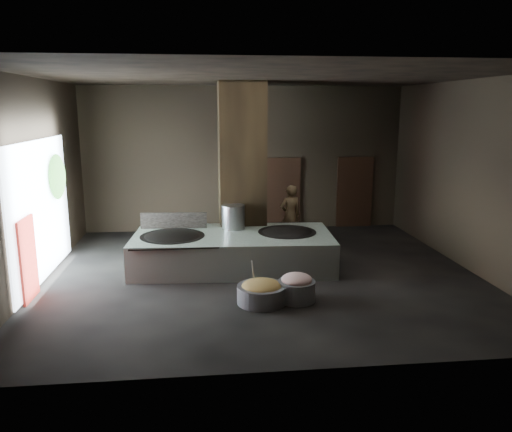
{
  "coord_description": "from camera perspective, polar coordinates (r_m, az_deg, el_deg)",
  "views": [
    {
      "loc": [
        -1.37,
        -11.18,
        3.84
      ],
      "look_at": [
        -0.06,
        0.65,
        1.25
      ],
      "focal_mm": 35.0,
      "sensor_mm": 36.0,
      "label": 1
    }
  ],
  "objects": [
    {
      "name": "stock_pot",
      "position": [
        12.61,
        -2.62,
        -0.14
      ],
      "size": [
        0.58,
        0.58,
        0.63
      ],
      "primitive_type": "cylinder",
      "color": "#A1A3A9",
      "rests_on": "hearth_platform"
    },
    {
      "name": "floor",
      "position": [
        11.91,
        0.64,
        -6.78
      ],
      "size": [
        10.0,
        9.0,
        0.1
      ],
      "primitive_type": "cube",
      "color": "black",
      "rests_on": "ground"
    },
    {
      "name": "right_wall",
      "position": [
        12.99,
        23.44,
        4.24
      ],
      "size": [
        0.1,
        9.0,
        4.5
      ],
      "primitive_type": "cube",
      "color": "black",
      "rests_on": "ground"
    },
    {
      "name": "left_opening",
      "position": [
        12.13,
        -23.35,
        0.63
      ],
      "size": [
        0.04,
        4.2,
        3.1
      ],
      "primitive_type": "cube",
      "color": "white",
      "rests_on": "ground"
    },
    {
      "name": "left_wall",
      "position": [
        11.87,
        -24.35,
        3.49
      ],
      "size": [
        0.1,
        9.0,
        4.5
      ],
      "primitive_type": "cube",
      "color": "black",
      "rests_on": "ground"
    },
    {
      "name": "tree_silhouette",
      "position": [
        13.06,
        -21.78,
        4.19
      ],
      "size": [
        0.28,
        1.1,
        1.1
      ],
      "primitive_type": "ellipsoid",
      "color": "#194714",
      "rests_on": "left_opening"
    },
    {
      "name": "back_wall",
      "position": [
        15.87,
        -1.34,
        6.52
      ],
      "size": [
        10.0,
        0.1,
        4.5
      ],
      "primitive_type": "cube",
      "color": "black",
      "rests_on": "ground"
    },
    {
      "name": "splash_guard",
      "position": [
        12.83,
        -9.38,
        -0.54
      ],
      "size": [
        1.67,
        0.17,
        0.42
      ],
      "primitive_type": "cube",
      "rotation": [
        0.0,
        0.0,
        -0.06
      ],
      "color": "black",
      "rests_on": "hearth_platform"
    },
    {
      "name": "wok_left",
      "position": [
        12.12,
        -9.52,
        -2.67
      ],
      "size": [
        1.51,
        1.51,
        0.42
      ],
      "primitive_type": "ellipsoid",
      "color": "black",
      "rests_on": "hearth_platform"
    },
    {
      "name": "doorway_far_glow",
      "position": [
        16.78,
        10.95,
        2.48
      ],
      "size": [
        0.82,
        0.04,
        1.93
      ],
      "primitive_type": "cube",
      "color": "#8C6647",
      "rests_on": "ground"
    },
    {
      "name": "doorway_near",
      "position": [
        16.07,
        2.98,
        2.45
      ],
      "size": [
        1.18,
        0.08,
        2.38
      ],
      "primitive_type": "cube",
      "color": "black",
      "rests_on": "ground"
    },
    {
      "name": "meat_basin",
      "position": [
        10.25,
        4.65,
        -8.51
      ],
      "size": [
        1.0,
        1.0,
        0.42
      ],
      "primitive_type": "cylinder",
      "rotation": [
        0.0,
        0.0,
        -0.41
      ],
      "color": "slate",
      "rests_on": "ground"
    },
    {
      "name": "cook",
      "position": [
        14.18,
        3.93,
        0.11
      ],
      "size": [
        0.71,
        0.56,
        1.72
      ],
      "primitive_type": "imported",
      "rotation": [
        0.0,
        0.0,
        3.42
      ],
      "color": "olive",
      "rests_on": "ground"
    },
    {
      "name": "hearth_platform",
      "position": [
        12.26,
        -2.66,
        -3.95
      ],
      "size": [
        4.93,
        2.59,
        0.83
      ],
      "primitive_type": "cube",
      "rotation": [
        0.0,
        0.0,
        -0.06
      ],
      "color": "#AEBEAB",
      "rests_on": "ground"
    },
    {
      "name": "platform_cap",
      "position": [
        12.15,
        -2.68,
        -2.15
      ],
      "size": [
        4.69,
        2.25,
        0.03
      ],
      "primitive_type": "cube",
      "color": "black",
      "rests_on": "hearth_platform"
    },
    {
      "name": "front_wall",
      "position": [
        6.95,
        5.23,
        -0.99
      ],
      "size": [
        10.0,
        0.1,
        4.5
      ],
      "primitive_type": "cube",
      "color": "black",
      "rests_on": "ground"
    },
    {
      "name": "meat_fill",
      "position": [
        10.17,
        4.68,
        -7.23
      ],
      "size": [
        0.63,
        0.63,
        0.24
      ],
      "primitive_type": "ellipsoid",
      "color": "tan",
      "rests_on": "meat_basin"
    },
    {
      "name": "wok_right_rim",
      "position": [
        12.35,
        3.57,
        -1.9
      ],
      "size": [
        1.44,
        1.44,
        0.05
      ],
      "primitive_type": "cylinder",
      "color": "black",
      "rests_on": "hearth_platform"
    },
    {
      "name": "doorway_near_glow",
      "position": [
        16.12,
        2.53,
        2.3
      ],
      "size": [
        0.85,
        0.04,
        2.02
      ],
      "primitive_type": "cube",
      "color": "#8C6647",
      "rests_on": "ground"
    },
    {
      "name": "ceiling",
      "position": [
        11.28,
        0.7,
        15.89
      ],
      "size": [
        10.0,
        9.0,
        0.1
      ],
      "primitive_type": "cube",
      "color": "black",
      "rests_on": "back_wall"
    },
    {
      "name": "veg_basin",
      "position": [
        10.11,
        0.64,
        -8.92
      ],
      "size": [
        1.13,
        1.13,
        0.36
      ],
      "primitive_type": "cylinder",
      "rotation": [
        0.0,
        0.0,
        0.16
      ],
      "color": "slate",
      "rests_on": "ground"
    },
    {
      "name": "doorway_far",
      "position": [
        16.62,
        11.18,
        2.56
      ],
      "size": [
        1.18,
        0.08,
        2.38
      ],
      "primitive_type": "cube",
      "color": "black",
      "rests_on": "ground"
    },
    {
      "name": "wok_right",
      "position": [
        12.37,
        3.57,
        -2.21
      ],
      "size": [
        1.41,
        1.41,
        0.4
      ],
      "primitive_type": "ellipsoid",
      "color": "black",
      "rests_on": "hearth_platform"
    },
    {
      "name": "pillar",
      "position": [
        13.22,
        -1.63,
        5.37
      ],
      "size": [
        1.2,
        1.2,
        4.5
      ],
      "primitive_type": "cube",
      "color": "black",
      "rests_on": "ground"
    },
    {
      "name": "veg_fill",
      "position": [
        10.06,
        0.64,
        -8.03
      ],
      "size": [
        0.81,
        0.81,
        0.25
      ],
      "primitive_type": "ellipsoid",
      "color": "olive",
      "rests_on": "veg_basin"
    },
    {
      "name": "ladle",
      "position": [
        10.11,
        -0.31,
        -6.7
      ],
      "size": [
        0.14,
        0.38,
        0.7
      ],
      "primitive_type": "cylinder",
      "rotation": [
        0.49,
        0.0,
        -0.28
      ],
      "color": "#A1A3A9",
      "rests_on": "veg_basin"
    },
    {
      "name": "wok_left_rim",
      "position": [
        12.1,
        -9.53,
        -2.35
      ],
      "size": [
        1.54,
        1.54,
        0.05
      ],
      "primitive_type": "cylinder",
      "color": "black",
      "rests_on": "hearth_platform"
    },
    {
      "name": "pavilion_sliver",
      "position": [
        11.08,
        -24.59,
        -4.52
      ],
      "size": [
        0.05,
        0.9,
        1.7
      ],
      "primitive_type": "cube",
      "color": "maroon",
      "rests_on": "ground"
    }
  ]
}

